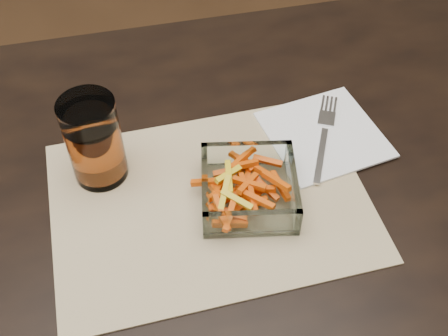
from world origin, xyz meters
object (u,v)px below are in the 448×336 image
Objects in this scene: dining_table at (210,239)px; tumbler at (95,143)px; glass_bowl at (249,190)px; fork at (324,134)px.

tumbler is (-0.14, 0.10, 0.16)m from dining_table.
glass_bowl is 0.23m from tumbler.
fork is (0.15, 0.09, -0.02)m from glass_bowl.
tumbler reaches higher than dining_table.
glass_bowl is at bearing -3.27° from dining_table.
fork is at bearing 32.33° from glass_bowl.
dining_table is at bearing -130.40° from fork.
tumbler is at bearing -154.91° from fork.
dining_table is 11.51× the size of tumbler.
dining_table is 0.24m from fork.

